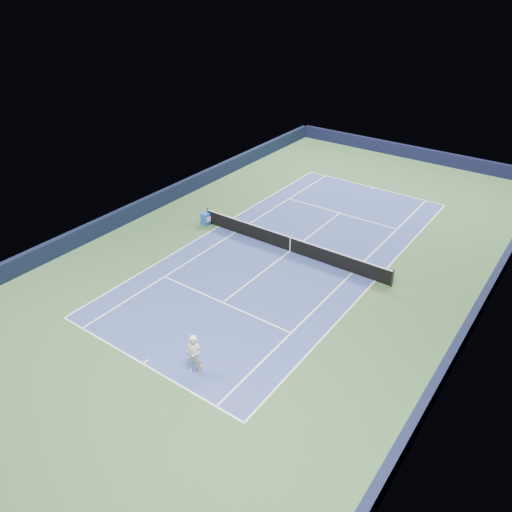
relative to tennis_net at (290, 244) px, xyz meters
The scene contains 19 objects.
ground 0.50m from the tennis_net, ahead, with size 40.00×40.00×0.00m, color #2E512C.
wall_far 19.83m from the tennis_net, 90.00° to the left, with size 22.00×0.35×1.10m, color black.
wall_right 10.83m from the tennis_net, ahead, with size 0.35×40.00×1.10m, color black.
wall_left 10.83m from the tennis_net, behind, with size 0.35×40.00×1.10m, color black.
court_surface 0.50m from the tennis_net, ahead, with size 10.97×23.77×0.01m, color navy.
baseline_far 11.90m from the tennis_net, 90.00° to the left, with size 10.97×0.08×0.00m, color white.
baseline_near 11.90m from the tennis_net, 90.00° to the right, with size 10.97×0.08×0.00m, color white.
sideline_doubles_right 5.51m from the tennis_net, ahead, with size 0.08×23.77×0.00m, color white.
sideline_doubles_left 5.51m from the tennis_net, behind, with size 0.08×23.77×0.00m, color white.
sideline_singles_right 4.14m from the tennis_net, ahead, with size 0.08×23.77×0.00m, color white.
sideline_singles_left 4.14m from the tennis_net, behind, with size 0.08×23.77×0.00m, color white.
service_line_far 6.42m from the tennis_net, 90.00° to the left, with size 8.23×0.08×0.00m, color white.
service_line_near 6.42m from the tennis_net, 90.00° to the right, with size 8.23×0.08×0.00m, color white.
center_service_line 0.50m from the tennis_net, ahead, with size 0.08×12.80×0.00m, color white.
center_mark_far 11.75m from the tennis_net, 90.00° to the left, with size 0.08×0.30×0.00m, color white.
center_mark_near 11.75m from the tennis_net, 90.00° to the right, with size 0.08×0.30×0.00m, color white.
tennis_net is the anchor object (origin of this frame).
sponsor_cube 6.40m from the tennis_net, behind, with size 0.59×0.50×0.80m.
tennis_player 11.15m from the tennis_net, 78.65° to the right, with size 0.89×1.36×2.12m.
Camera 1 is at (13.38, -22.10, 15.06)m, focal length 35.00 mm.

